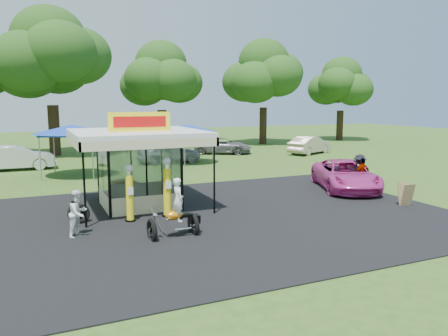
{
  "coord_description": "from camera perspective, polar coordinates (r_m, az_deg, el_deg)",
  "views": [
    {
      "loc": [
        -6.18,
        -13.79,
        4.61
      ],
      "look_at": [
        1.67,
        4.0,
        1.65
      ],
      "focal_mm": 35.0,
      "sensor_mm": 36.0,
      "label": 1
    }
  ],
  "objects": [
    {
      "name": "ground",
      "position": [
        15.8,
        0.32,
        -8.31
      ],
      "size": [
        120.0,
        120.0,
        0.0
      ],
      "primitive_type": "plane",
      "color": "#305019",
      "rests_on": "ground"
    },
    {
      "name": "spectator_east_a",
      "position": [
        23.99,
        17.26,
        -0.53
      ],
      "size": [
        1.41,
        1.25,
        1.89
      ],
      "primitive_type": "imported",
      "rotation": [
        0.0,
        0.0,
        3.71
      ],
      "color": "black",
      "rests_on": "ground"
    },
    {
      "name": "bg_car_a",
      "position": [
        32.85,
        -25.5,
        1.2
      ],
      "size": [
        5.04,
        1.78,
        1.66
      ],
      "primitive_type": "imported",
      "rotation": [
        0.0,
        0.0,
        1.58
      ],
      "color": "silver",
      "rests_on": "ground"
    },
    {
      "name": "bg_car_c",
      "position": [
        33.5,
        -7.23,
        2.09
      ],
      "size": [
        4.84,
        2.01,
        1.64
      ],
      "primitive_type": "imported",
      "rotation": [
        0.0,
        0.0,
        1.56
      ],
      "color": "#AAAAAF",
      "rests_on": "ground"
    },
    {
      "name": "spectator_west",
      "position": [
        15.86,
        -18.48,
        -5.63
      ],
      "size": [
        1.0,
        1.01,
        1.64
      ],
      "primitive_type": "imported",
      "rotation": [
        0.0,
        0.0,
        0.81
      ],
      "color": "white",
      "rests_on": "ground"
    },
    {
      "name": "kiosk_car",
      "position": [
        21.8,
        -12.33,
        -2.47
      ],
      "size": [
        2.82,
        1.13,
        0.96
      ],
      "primitive_type": "imported",
      "rotation": [
        0.0,
        0.0,
        1.57
      ],
      "color": "yellow",
      "rests_on": "ground"
    },
    {
      "name": "oak_far_f",
      "position": [
        54.83,
        15.06,
        10.04
      ],
      "size": [
        8.04,
        8.04,
        9.69
      ],
      "color": "black",
      "rests_on": "ground"
    },
    {
      "name": "a_frame_sign",
      "position": [
        21.03,
        22.64,
        -3.23
      ],
      "size": [
        0.6,
        0.56,
        1.03
      ],
      "rotation": [
        0.0,
        0.0,
        -0.09
      ],
      "color": "#593819",
      "rests_on": "ground"
    },
    {
      "name": "bg_car_d",
      "position": [
        39.07,
        -0.17,
        2.93
      ],
      "size": [
        5.63,
        4.56,
        1.42
      ],
      "primitive_type": "imported",
      "rotation": [
        0.0,
        0.0,
        1.06
      ],
      "color": "slate",
      "rests_on": "ground"
    },
    {
      "name": "oak_far_c",
      "position": [
        40.42,
        -21.74,
        12.54
      ],
      "size": [
        10.39,
        10.39,
        12.24
      ],
      "color": "black",
      "rests_on": "ground"
    },
    {
      "name": "asphalt_apron",
      "position": [
        17.57,
        -2.36,
        -6.5
      ],
      "size": [
        20.0,
        14.0,
        0.04
      ],
      "primitive_type": "cube",
      "color": "black",
      "rests_on": "ground"
    },
    {
      "name": "gas_pump_left",
      "position": [
        17.17,
        -12.21,
        -3.4
      ],
      "size": [
        0.42,
        0.42,
        2.26
      ],
      "color": "black",
      "rests_on": "ground"
    },
    {
      "name": "spectator_east_b",
      "position": [
        23.77,
        17.62,
        -0.83
      ],
      "size": [
        1.02,
        0.45,
        1.72
      ],
      "primitive_type": "imported",
      "rotation": [
        0.0,
        0.0,
        3.17
      ],
      "color": "gray",
      "rests_on": "ground"
    },
    {
      "name": "motorcycle",
      "position": [
        15.08,
        -6.23,
        -5.91
      ],
      "size": [
        1.82,
        0.94,
        2.14
      ],
      "rotation": [
        0.0,
        0.0,
        0.06
      ],
      "color": "black",
      "rests_on": "ground"
    },
    {
      "name": "tent_east",
      "position": [
        32.9,
        -4.84,
        5.2
      ],
      "size": [
        4.18,
        4.18,
        2.92
      ],
      "rotation": [
        0.0,
        0.0,
        0.35
      ],
      "color": "gray",
      "rests_on": "ground"
    },
    {
      "name": "gas_station_kiosk",
      "position": [
        19.45,
        -11.14,
        0.13
      ],
      "size": [
        5.4,
        5.4,
        4.18
      ],
      "color": "white",
      "rests_on": "ground"
    },
    {
      "name": "spare_tires",
      "position": [
        17.63,
        -18.46,
        -5.68
      ],
      "size": [
        0.98,
        0.83,
        0.79
      ],
      "rotation": [
        0.0,
        0.0,
        0.44
      ],
      "color": "black",
      "rests_on": "ground"
    },
    {
      "name": "oak_far_d",
      "position": [
        45.37,
        -8.19,
        11.18
      ],
      "size": [
        8.8,
        8.8,
        10.48
      ],
      "color": "black",
      "rests_on": "ground"
    },
    {
      "name": "bg_car_e",
      "position": [
        39.68,
        11.13,
        2.96
      ],
      "size": [
        5.05,
        3.47,
        1.58
      ],
      "primitive_type": "imported",
      "rotation": [
        0.0,
        0.0,
        1.99
      ],
      "color": "#C1AA94",
      "rests_on": "ground"
    },
    {
      "name": "tent_west",
      "position": [
        28.52,
        -19.32,
        4.75
      ],
      "size": [
        4.6,
        4.6,
        3.22
      ],
      "rotation": [
        0.0,
        0.0,
        -0.31
      ],
      "color": "gray",
      "rests_on": "ground"
    },
    {
      "name": "gas_pump_right",
      "position": [
        17.63,
        -7.45,
        -2.66
      ],
      "size": [
        0.46,
        0.46,
        2.45
      ],
      "color": "black",
      "rests_on": "ground"
    },
    {
      "name": "oak_far_e",
      "position": [
        48.35,
        5.2,
        11.54
      ],
      "size": [
        9.31,
        9.31,
        11.09
      ],
      "color": "black",
      "rests_on": "ground"
    },
    {
      "name": "pink_sedan",
      "position": [
        23.85,
        15.57,
        -0.91
      ],
      "size": [
        4.55,
        6.17,
        1.56
      ],
      "primitive_type": "imported",
      "rotation": [
        0.0,
        0.0,
        -0.4
      ],
      "color": "#D13896",
      "rests_on": "ground"
    }
  ]
}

